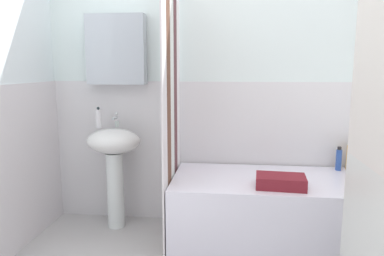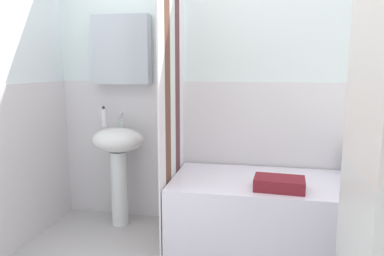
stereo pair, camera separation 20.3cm
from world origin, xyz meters
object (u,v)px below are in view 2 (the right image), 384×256
object	(u,v)px
shampoo_bottle	(345,162)
towel_folded	(279,184)
sink	(118,154)
soap_dispenser	(104,117)
body_wash_bottle	(357,160)
conditioner_bottle	(372,163)
bathtub	(280,215)

from	to	relation	value
shampoo_bottle	towel_folded	xyz separation A→B (m)	(-0.51, -0.47, -0.05)
sink	towel_folded	bearing A→B (deg)	-16.26
soap_dispenser	towel_folded	bearing A→B (deg)	-16.46
body_wash_bottle	conditioner_bottle	bearing A→B (deg)	0.09
bathtub	soap_dispenser	bearing A→B (deg)	171.13
soap_dispenser	sink	bearing A→B (deg)	-18.35
bathtub	conditioner_bottle	world-z (taller)	conditioner_bottle
towel_folded	soap_dispenser	bearing A→B (deg)	163.54
body_wash_bottle	shampoo_bottle	distance (m)	0.09
towel_folded	body_wash_bottle	bearing A→B (deg)	39.85
soap_dispenser	conditioner_bottle	bearing A→B (deg)	2.16
shampoo_bottle	towel_folded	size ratio (longest dim) A/B	0.58
soap_dispenser	bathtub	xyz separation A→B (m)	(1.44, -0.22, -0.65)
soap_dispenser	body_wash_bottle	bearing A→B (deg)	2.26
sink	bathtub	distance (m)	1.36
soap_dispenser	conditioner_bottle	world-z (taller)	soap_dispenser
conditioner_bottle	body_wash_bottle	xyz separation A→B (m)	(-0.11, -0.00, 0.02)
bathtub	conditioner_bottle	distance (m)	0.82
bathtub	towel_folded	world-z (taller)	towel_folded
soap_dispenser	bathtub	bearing A→B (deg)	-8.87
bathtub	towel_folded	bearing A→B (deg)	-96.46
sink	shampoo_bottle	bearing A→B (deg)	3.20
soap_dispenser	bathtub	size ratio (longest dim) A/B	0.11
sink	conditioner_bottle	distance (m)	1.99
soap_dispenser	towel_folded	xyz separation A→B (m)	(1.42, -0.42, -0.35)
conditioner_bottle	body_wash_bottle	world-z (taller)	body_wash_bottle
body_wash_bottle	shampoo_bottle	bearing A→B (deg)	-164.89
towel_folded	shampoo_bottle	bearing A→B (deg)	43.09
sink	soap_dispenser	distance (m)	0.33
conditioner_bottle	shampoo_bottle	world-z (taller)	shampoo_bottle
soap_dispenser	body_wash_bottle	xyz separation A→B (m)	(2.01, 0.08, -0.29)
soap_dispenser	shampoo_bottle	bearing A→B (deg)	1.64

